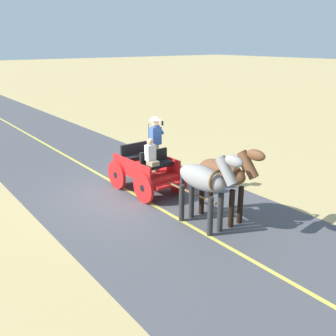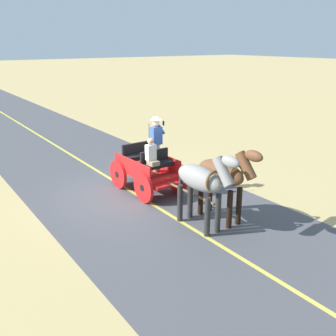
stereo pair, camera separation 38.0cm
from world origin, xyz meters
TOP-DOWN VIEW (x-y plane):
  - ground_plane at (0.00, 0.00)m, footprint 200.00×200.00m
  - road_surface at (0.00, 0.00)m, footprint 6.31×160.00m
  - road_centre_stripe at (0.00, 0.00)m, footprint 0.12×160.00m
  - horse_drawn_carriage at (-0.52, 0.28)m, footprint 1.48×4.51m
  - horse_near_side at (-0.99, 3.29)m, footprint 0.67×2.13m
  - horse_off_side at (-0.23, 3.32)m, footprint 0.62×2.13m

SIDE VIEW (x-z plane):
  - ground_plane at x=0.00m, z-range 0.00..0.00m
  - road_surface at x=0.00m, z-range 0.00..0.01m
  - road_centre_stripe at x=0.00m, z-range 0.01..0.01m
  - horse_drawn_carriage at x=-0.52m, z-range -0.43..2.07m
  - horse_near_side at x=-0.99m, z-range 0.22..2.43m
  - horse_off_side at x=-0.23m, z-range 0.22..2.43m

